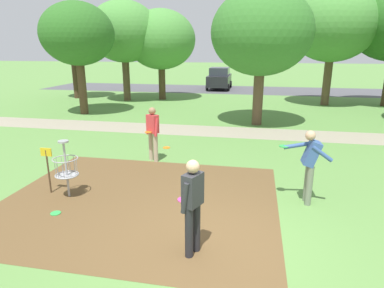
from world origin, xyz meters
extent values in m
plane|color=#5B8942|center=(0.00, 0.00, 0.00)|extent=(160.00, 160.00, 0.00)
cube|color=brown|center=(-1.92, 1.55, 0.00)|extent=(6.34, 5.39, 0.01)
cylinder|color=#9E9EA3|center=(-3.66, 1.44, 0.68)|extent=(0.05, 0.05, 1.35)
cylinder|color=#9E9EA3|center=(-3.66, 1.44, 1.37)|extent=(0.24, 0.24, 0.04)
torus|color=#9E9EA3|center=(-3.66, 1.44, 0.95)|extent=(0.58, 0.58, 0.02)
torus|color=#9E9EA3|center=(-3.66, 1.44, 0.55)|extent=(0.55, 0.55, 0.03)
cylinder|color=#9E9EA3|center=(-3.66, 1.44, 0.53)|extent=(0.48, 0.48, 0.02)
cylinder|color=gray|center=(-3.43, 1.44, 0.75)|extent=(0.01, 0.01, 0.40)
cylinder|color=gray|center=(-3.47, 1.58, 0.75)|extent=(0.01, 0.01, 0.40)
cylinder|color=gray|center=(-3.59, 1.67, 0.75)|extent=(0.01, 0.01, 0.40)
cylinder|color=gray|center=(-3.74, 1.67, 0.75)|extent=(0.01, 0.01, 0.40)
cylinder|color=gray|center=(-3.86, 1.58, 0.75)|extent=(0.01, 0.01, 0.40)
cylinder|color=gray|center=(-3.90, 1.44, 0.75)|extent=(0.01, 0.01, 0.40)
cylinder|color=gray|center=(-3.86, 1.30, 0.75)|extent=(0.01, 0.01, 0.40)
cylinder|color=gray|center=(-3.74, 1.21, 0.75)|extent=(0.01, 0.01, 0.40)
cylinder|color=gray|center=(-3.59, 1.21, 0.75)|extent=(0.01, 0.01, 0.40)
cylinder|color=gray|center=(-3.47, 1.30, 0.75)|extent=(0.01, 0.01, 0.40)
cylinder|color=#4C3823|center=(-4.21, 1.54, 0.55)|extent=(0.04, 0.04, 1.10)
cube|color=gold|center=(-4.21, 1.54, 1.05)|extent=(0.28, 0.03, 0.20)
cylinder|color=slate|center=(1.91, 2.06, 0.46)|extent=(0.14, 0.14, 0.92)
cylinder|color=slate|center=(1.90, 2.28, 0.46)|extent=(0.14, 0.14, 0.92)
cube|color=#385693|center=(1.90, 2.17, 1.20)|extent=(0.40, 0.38, 0.60)
sphere|color=tan|center=(1.84, 2.17, 1.60)|extent=(0.22, 0.22, 0.22)
cylinder|color=#385693|center=(1.59, 2.32, 1.32)|extent=(0.59, 0.12, 0.21)
cylinder|color=green|center=(1.32, 2.30, 1.29)|extent=(0.22, 0.22, 0.02)
cylinder|color=#385693|center=(2.09, 2.02, 1.25)|extent=(0.48, 0.12, 0.37)
cylinder|color=#232328|center=(-0.35, -0.35, 0.46)|extent=(0.14, 0.14, 0.92)
cylinder|color=#232328|center=(-0.26, -0.15, 0.46)|extent=(0.14, 0.14, 0.92)
cube|color=#2D2D33|center=(-0.31, -0.25, 1.20)|extent=(0.35, 0.42, 0.56)
sphere|color=tan|center=(-0.31, -0.25, 1.60)|extent=(0.22, 0.22, 0.22)
cylinder|color=#2D2D33|center=(-0.40, -0.42, 1.12)|extent=(0.19, 0.15, 0.55)
cylinder|color=#2D2D33|center=(-0.25, -0.07, 1.12)|extent=(0.19, 0.15, 0.55)
cylinder|color=#E53D99|center=(-0.47, -0.18, 0.97)|extent=(0.22, 0.22, 0.02)
cylinder|color=tan|center=(-2.35, 4.27, 0.46)|extent=(0.14, 0.14, 0.92)
cylinder|color=tan|center=(-2.54, 4.38, 0.46)|extent=(0.14, 0.14, 0.92)
cube|color=#D1383D|center=(-2.44, 4.33, 1.20)|extent=(0.42, 0.37, 0.56)
sphere|color=#9E7051|center=(-2.44, 4.33, 1.60)|extent=(0.22, 0.22, 0.22)
cylinder|color=#D1383D|center=(-2.29, 4.21, 1.12)|extent=(0.16, 0.19, 0.55)
cylinder|color=#D1383D|center=(-2.62, 4.41, 1.12)|extent=(0.16, 0.19, 0.55)
cylinder|color=orange|center=(-2.54, 4.17, 0.97)|extent=(0.22, 0.22, 0.02)
cylinder|color=green|center=(-3.48, 0.58, 0.01)|extent=(0.22, 0.22, 0.02)
cylinder|color=orange|center=(-2.42, 5.76, 0.01)|extent=(0.26, 0.26, 0.02)
cylinder|color=#422D1E|center=(-11.96, 16.51, 1.58)|extent=(0.42, 0.42, 3.16)
ellipsoid|color=#2D6623|center=(-11.96, 16.51, 4.46)|extent=(3.46, 3.46, 2.94)
cylinder|color=#4C3823|center=(-5.81, 17.12, 1.13)|extent=(0.46, 0.46, 2.26)
ellipsoid|color=#4C8E3D|center=(-5.81, 17.12, 3.99)|extent=(4.61, 4.61, 3.92)
cylinder|color=brown|center=(4.89, 16.68, 1.44)|extent=(0.48, 0.48, 2.87)
ellipsoid|color=#4C8E3D|center=(4.89, 16.68, 4.76)|extent=(5.05, 5.05, 4.29)
cylinder|color=brown|center=(-8.00, 16.10, 1.38)|extent=(0.46, 0.46, 2.75)
ellipsoid|color=#4C8E3D|center=(-8.00, 16.10, 4.47)|extent=(4.58, 4.58, 3.89)
cylinder|color=#4C3823|center=(-8.51, 11.15, 1.37)|extent=(0.43, 0.43, 2.74)
ellipsoid|color=#2D6623|center=(-8.51, 11.15, 4.14)|extent=(3.74, 3.74, 3.18)
cylinder|color=brown|center=(0.72, 10.25, 1.22)|extent=(0.46, 0.46, 2.45)
ellipsoid|color=#38752D|center=(0.72, 10.25, 4.11)|extent=(4.42, 4.42, 3.76)
cube|color=#4C4C51|center=(0.00, 23.62, 0.00)|extent=(36.00, 6.00, 0.01)
cube|color=black|center=(-2.57, 23.91, 0.75)|extent=(1.84, 4.22, 0.90)
cube|color=#2D333D|center=(-2.57, 23.91, 1.52)|extent=(1.60, 2.20, 0.64)
cylinder|color=black|center=(-3.49, 25.21, 0.30)|extent=(0.19, 0.60, 0.60)
cylinder|color=black|center=(-1.69, 25.22, 0.30)|extent=(0.19, 0.60, 0.60)
cylinder|color=black|center=(-3.46, 22.60, 0.30)|extent=(0.19, 0.60, 0.60)
cylinder|color=black|center=(-1.66, 22.62, 0.30)|extent=(0.19, 0.60, 0.60)
cube|color=gray|center=(0.00, 8.53, 0.00)|extent=(40.00, 1.91, 0.00)
camera|label=1|loc=(0.63, -5.13, 3.42)|focal=30.81mm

